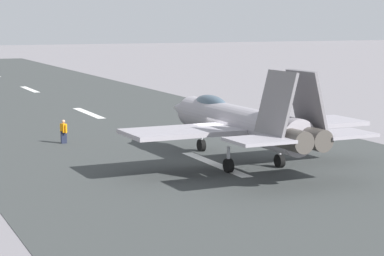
% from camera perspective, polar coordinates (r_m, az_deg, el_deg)
% --- Properties ---
extents(ground_plane, '(400.00, 400.00, 0.00)m').
position_cam_1_polar(ground_plane, '(43.54, 1.56, -2.66)').
color(ground_plane, slate).
extents(runway_strip, '(240.00, 26.00, 0.02)m').
position_cam_1_polar(runway_strip, '(43.52, 1.57, -2.65)').
color(runway_strip, '#373B3A').
rests_on(runway_strip, ground).
extents(fighter_jet, '(16.69, 14.10, 5.63)m').
position_cam_1_polar(fighter_jet, '(42.98, 3.48, 0.47)').
color(fighter_jet, '#969098').
rests_on(fighter_jet, ground).
extents(crew_person, '(0.68, 0.39, 1.58)m').
position_cam_1_polar(crew_person, '(51.00, -9.52, -0.27)').
color(crew_person, '#1E2338').
rests_on(crew_person, ground).
extents(marker_cone_mid, '(0.44, 0.44, 0.55)m').
position_cam_1_polar(marker_cone_mid, '(54.18, 10.35, -0.35)').
color(marker_cone_mid, orange).
rests_on(marker_cone_mid, ground).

